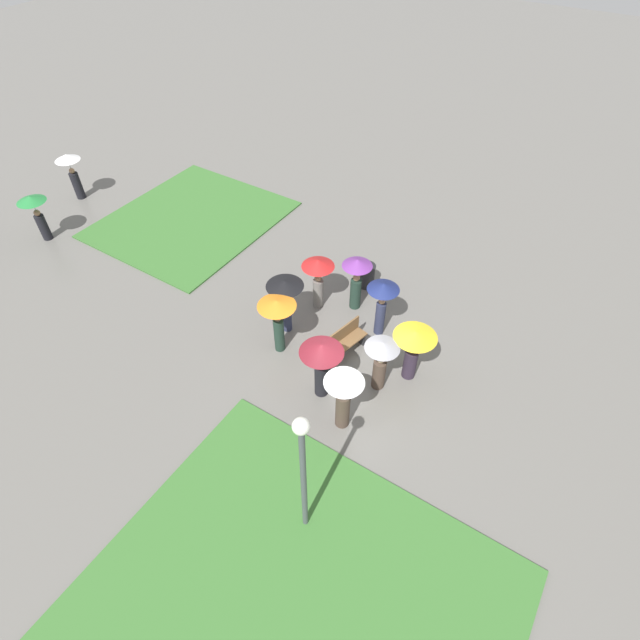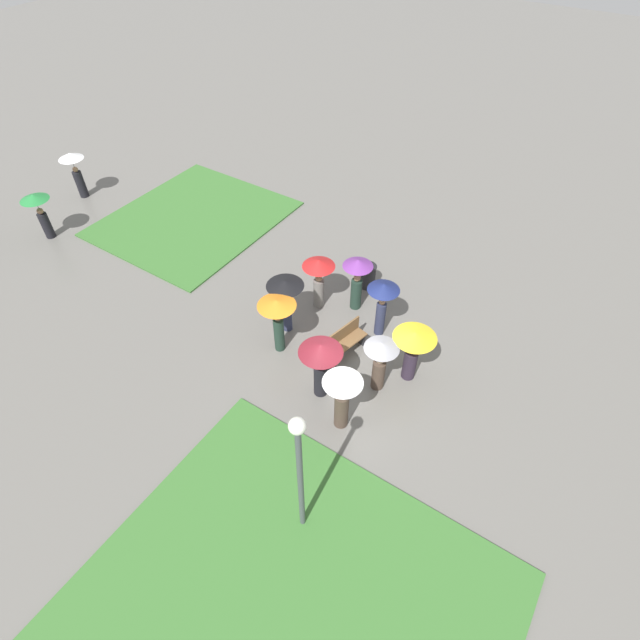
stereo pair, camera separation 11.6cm
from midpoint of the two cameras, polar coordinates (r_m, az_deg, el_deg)
ground_plane at (r=14.03m, az=3.61°, el=-6.52°), size 90.00×90.00×0.00m
lawn_patch_near at (r=11.27m, az=-3.61°, el=-30.52°), size 7.02×8.06×0.06m
lawn_patch_far at (r=20.48m, az=-14.05°, el=11.18°), size 6.57×5.91×0.06m
park_bench at (r=14.25m, az=2.76°, el=-2.58°), size 1.64×0.75×0.90m
lamp_post at (r=9.55m, az=-2.01°, el=-16.04°), size 0.32×0.32×3.97m
trash_bin at (r=16.56m, az=5.62°, el=5.05°), size 0.59×0.59×0.81m
crowd_person_orange at (r=13.74m, az=-4.65°, el=0.76°), size 1.08×1.08×1.90m
crowd_person_black at (r=14.30m, az=-3.72°, el=3.07°), size 1.09×1.09×1.91m
crowd_person_maroon at (r=12.59m, az=0.34°, el=-4.35°), size 1.15×1.15×1.90m
crowd_person_yellow at (r=13.33m, az=10.85°, el=-2.93°), size 1.16×1.16×1.74m
crowd_person_grey at (r=13.04m, az=7.16°, el=-4.41°), size 0.92×0.92×1.72m
crowd_person_navy at (r=14.30m, az=7.39°, el=2.44°), size 0.93×0.93×1.93m
crowd_person_white at (r=12.05m, az=2.84°, el=-8.20°), size 0.99×0.99×1.92m
crowd_person_purple at (r=15.17m, az=4.50°, el=5.08°), size 0.93×0.93×1.87m
crowd_person_red at (r=15.16m, az=0.07°, el=5.41°), size 1.01×1.01×1.81m
lone_walker_far_path at (r=20.83m, az=-29.35°, el=11.11°), size 1.00×1.00×1.77m
lone_walker_mid_plaza at (r=22.91m, az=-26.13°, el=15.41°), size 0.96×0.96×1.89m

